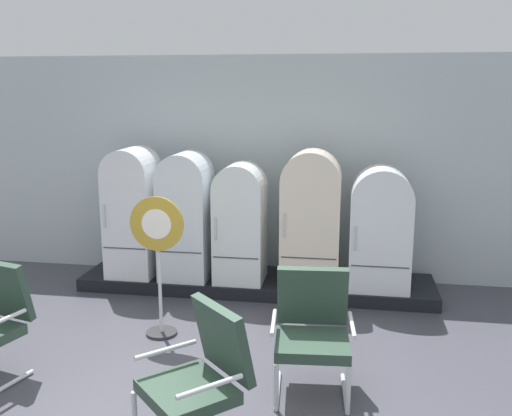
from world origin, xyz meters
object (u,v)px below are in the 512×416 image
Objects in this scene: refrigerator_1 at (186,212)px; sign_stand at (158,263)px; armchair_right at (312,327)px; refrigerator_3 at (311,215)px; refrigerator_2 at (240,219)px; armchair_center at (201,372)px; refrigerator_0 at (133,208)px; refrigerator_4 at (380,225)px.

refrigerator_1 is 1.08× the size of sign_stand.
refrigerator_1 is 1.54× the size of armchair_right.
refrigerator_3 is 2.24m from armchair_right.
sign_stand reaches higher than armchair_right.
refrigerator_3 reaches higher than refrigerator_2.
sign_stand is (-0.57, -1.38, -0.15)m from refrigerator_2.
refrigerator_2 is 3.13m from armchair_center.
refrigerator_0 is 1.58× the size of armchair_right.
armchair_center is (-1.36, -3.12, -0.36)m from refrigerator_4.
refrigerator_0 is at bearing 137.32° from armchair_right.
refrigerator_4 is at bearing 73.85° from armchair_right.
armchair_center is at bearing -113.45° from refrigerator_4.
refrigerator_2 is 0.89× the size of refrigerator_3.
refrigerator_2 reaches higher than sign_stand.
sign_stand is (0.12, -1.41, -0.22)m from refrigerator_1.
refrigerator_0 reaches higher than refrigerator_1.
refrigerator_3 is 1.12× the size of sign_stand.
armchair_right is (2.41, -2.23, -0.47)m from refrigerator_0.
refrigerator_4 is at bearing 0.11° from refrigerator_1.
refrigerator_3 reaches higher than refrigerator_4.
refrigerator_3 is at bearing -177.88° from refrigerator_4.
sign_stand reaches higher than armchair_center.
refrigerator_3 is at bearing -1.16° from refrigerator_0.
refrigerator_1 is 1.43m from sign_stand.
sign_stand is (-1.60, 0.80, 0.23)m from armchair_right.
armchair_right is at bearing 51.94° from armchair_center.
armchair_center is (1.01, -3.12, -0.44)m from refrigerator_1.
refrigerator_0 reaches higher than armchair_center.
refrigerator_1 reaches higher than armchair_center.
sign_stand is at bearing -112.46° from refrigerator_2.
refrigerator_0 is 3.32m from armchair_right.
armchair_right is (0.17, -2.18, -0.47)m from refrigerator_3.
armchair_right is 1.16m from armchair_center.
sign_stand is at bearing -85.16° from refrigerator_1.
refrigerator_3 is 0.82m from refrigerator_4.
armchair_right is (-0.64, -2.21, -0.36)m from refrigerator_4.
refrigerator_2 is at bearing -178.93° from refrigerator_4.
refrigerator_0 is 3.06m from refrigerator_4.
refrigerator_2 is 1.42× the size of armchair_right.
refrigerator_0 is at bearing 178.84° from refrigerator_3.
refrigerator_0 is at bearing 178.07° from refrigerator_2.
refrigerator_0 is 1.11× the size of refrigerator_2.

